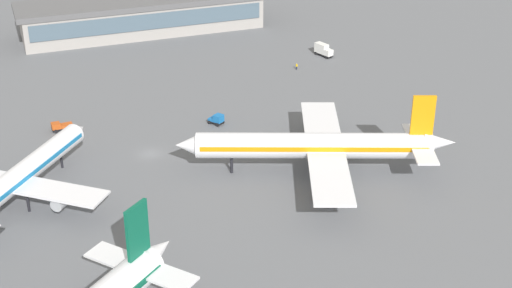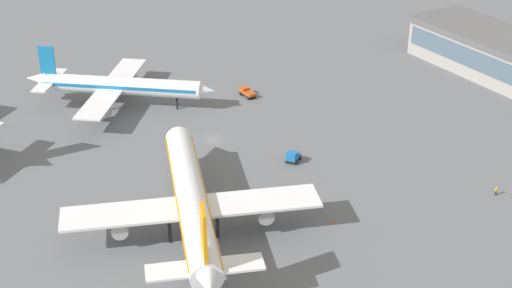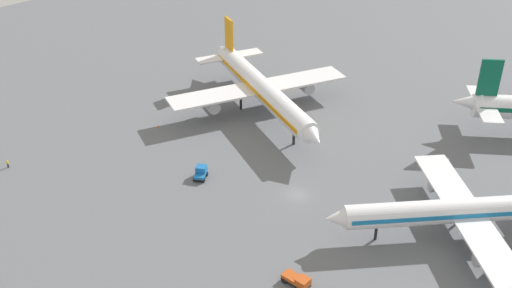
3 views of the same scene
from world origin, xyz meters
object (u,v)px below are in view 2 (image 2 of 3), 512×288
Objects in this scene: airplane_at_gate at (191,200)px; pushback_tractor at (247,92)px; safety_cone_near_gate at (334,221)px; airplane_taxiing at (118,86)px; ground_crew_worker at (496,191)px; baggage_tug at (293,157)px.

airplane_at_gate reaches higher than pushback_tractor.
airplane_at_gate is 24.70m from safety_cone_near_gate.
airplane_taxiing is 21.93× the size of ground_crew_worker.
airplane_taxiing is 84.39m from ground_crew_worker.
safety_cone_near_gate is (-21.67, 6.03, -0.86)m from baggage_tug.
ground_crew_worker is at bearing -104.25° from safety_cone_near_gate.
baggage_tug is 22.51m from safety_cone_near_gate.
pushback_tractor is at bearing 164.67° from ground_crew_worker.
airplane_at_gate is 30.51× the size of ground_crew_worker.
airplane_taxiing is at bearing 11.24° from safety_cone_near_gate.
baggage_tug is 33.55m from pushback_tractor.
ground_crew_worker is at bearing -19.80° from airplane_taxiing.
airplane_taxiing is at bearing 66.05° from pushback_tractor.
airplane_at_gate is 1.39× the size of airplane_taxiing.
airplane_at_gate is at bearing 63.77° from safety_cone_near_gate.
ground_crew_worker is at bearing -168.83° from pushback_tractor.
ground_crew_worker is at bearing 95.66° from baggage_tug.
baggage_tug is at bearing -15.54° from safety_cone_near_gate.
pushback_tractor is 2.69× the size of ground_crew_worker.
airplane_at_gate is 13.59× the size of baggage_tug.
airplane_taxiing is 46.93m from baggage_tug.
baggage_tug is at bearing -47.48° from airplane_at_gate.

